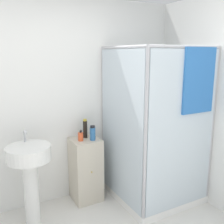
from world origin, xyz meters
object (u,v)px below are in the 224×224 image
Objects in this scene: sink at (30,168)px; shampoo_bottle_blue at (93,133)px; soap_dispenser at (81,136)px; shampoo_bottle_tall_black at (85,129)px.

sink is 5.68× the size of shampoo_bottle_blue.
shampoo_bottle_blue is at bearing -19.25° from soap_dispenser.
shampoo_bottle_tall_black is at bearing 42.52° from soap_dispenser.
soap_dispenser is (0.65, 0.17, 0.20)m from sink.
soap_dispenser is 0.74× the size of shampoo_bottle_blue.
sink is 0.83m from shampoo_bottle_tall_black.
sink is 7.66× the size of soap_dispenser.
shampoo_bottle_tall_black is 1.31× the size of shampoo_bottle_blue.
sink is at bearing -171.16° from shampoo_bottle_blue.
soap_dispenser is at bearing 160.75° from shampoo_bottle_blue.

